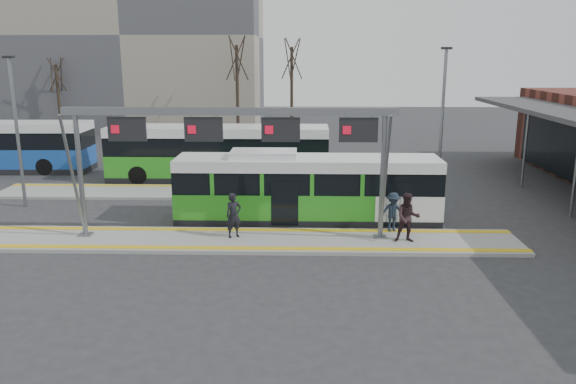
% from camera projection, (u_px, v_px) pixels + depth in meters
% --- Properties ---
extents(ground, '(120.00, 120.00, 0.00)m').
position_uv_depth(ground, '(244.00, 242.00, 22.51)').
color(ground, '#2D2D30').
rests_on(ground, ground).
extents(platform_main, '(22.00, 3.00, 0.15)m').
position_uv_depth(platform_main, '(243.00, 240.00, 22.49)').
color(platform_main, gray).
rests_on(platform_main, ground).
extents(platform_second, '(20.00, 3.00, 0.15)m').
position_uv_depth(platform_second, '(185.00, 192.00, 30.36)').
color(platform_second, gray).
rests_on(platform_second, ground).
extents(tactile_main, '(22.00, 2.65, 0.02)m').
position_uv_depth(tactile_main, '(243.00, 238.00, 22.47)').
color(tactile_main, gold).
rests_on(tactile_main, platform_main).
extents(tactile_second, '(20.00, 0.35, 0.02)m').
position_uv_depth(tactile_second, '(189.00, 186.00, 31.45)').
color(tactile_second, gold).
rests_on(tactile_second, platform_second).
extents(gantry, '(13.00, 1.68, 5.20)m').
position_uv_depth(gantry, '(233.00, 135.00, 21.74)').
color(gantry, slate).
rests_on(gantry, platform_main).
extents(apartment_block, '(24.50, 12.50, 18.40)m').
position_uv_depth(apartment_block, '(138.00, 35.00, 55.61)').
color(apartment_block, gray).
rests_on(apartment_block, ground).
extents(hero_bus, '(11.67, 2.51, 3.20)m').
position_uv_depth(hero_bus, '(306.00, 189.00, 25.08)').
color(hero_bus, black).
rests_on(hero_bus, ground).
extents(bg_bus_green, '(12.93, 2.80, 3.23)m').
position_uv_depth(bg_bus_green, '(219.00, 154.00, 33.23)').
color(bg_bus_green, black).
rests_on(bg_bus_green, ground).
extents(passenger_a, '(0.79, 0.71, 1.82)m').
position_uv_depth(passenger_a, '(234.00, 215.00, 22.47)').
color(passenger_a, black).
rests_on(passenger_a, platform_main).
extents(passenger_b, '(0.97, 0.77, 1.96)m').
position_uv_depth(passenger_b, '(408.00, 218.00, 21.90)').
color(passenger_b, '#2E1F22').
rests_on(passenger_b, platform_main).
extents(passenger_c, '(1.17, 0.81, 1.67)m').
position_uv_depth(passenger_c, '(393.00, 212.00, 23.19)').
color(passenger_c, '#1C2732').
rests_on(passenger_c, platform_main).
extents(tree_left, '(1.40, 1.40, 9.17)m').
position_uv_depth(tree_left, '(237.00, 59.00, 47.46)').
color(tree_left, '#382B21').
rests_on(tree_left, ground).
extents(tree_mid, '(1.40, 1.40, 9.06)m').
position_uv_depth(tree_mid, '(292.00, 59.00, 51.18)').
color(tree_mid, '#382B21').
rests_on(tree_mid, ground).
extents(tree_far, '(1.40, 1.40, 7.29)m').
position_uv_depth(tree_far, '(57.00, 75.00, 50.02)').
color(tree_far, '#382B21').
rests_on(tree_far, ground).
extents(lamp_west, '(0.50, 0.25, 7.27)m').
position_uv_depth(lamp_west, '(17.00, 129.00, 26.84)').
color(lamp_west, slate).
rests_on(lamp_west, ground).
extents(lamp_east, '(0.50, 0.25, 7.68)m').
position_uv_depth(lamp_east, '(442.00, 122.00, 27.89)').
color(lamp_east, slate).
rests_on(lamp_east, ground).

